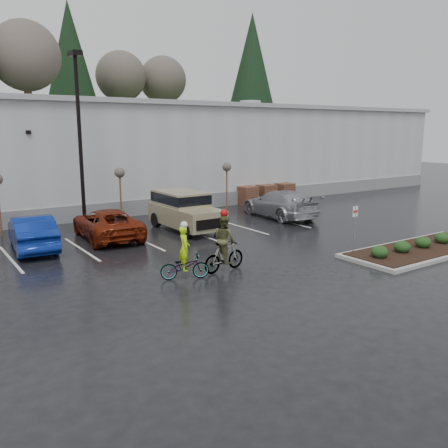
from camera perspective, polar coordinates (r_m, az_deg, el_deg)
ground at (r=18.40m, az=7.92°, el=-5.72°), size 120.00×120.00×0.00m
warehouse at (r=36.98m, az=-15.58°, el=8.28°), size 60.50×15.50×7.20m
wooded_ridge at (r=59.24m, az=-22.84°, el=8.19°), size 80.00×25.00×6.00m
lamppost at (r=26.20m, az=-17.05°, el=11.57°), size 0.50×1.00×9.22m
sapling_mid at (r=28.11m, az=-12.43°, el=5.70°), size 0.60×0.60×3.20m
sapling_east at (r=31.65m, az=0.34°, el=6.57°), size 0.60×0.60×3.20m
pallet_stack_a at (r=34.14m, az=2.84°, el=3.44°), size 1.20×1.20×1.35m
pallet_stack_b at (r=35.18m, az=5.06°, el=3.65°), size 1.20×1.20×1.35m
pallet_stack_c at (r=36.33m, az=7.27°, el=3.85°), size 1.20×1.20×1.35m
curb_island at (r=22.97m, az=22.76°, el=-2.87°), size 8.00×3.00×0.15m
mulch_bed at (r=22.95m, az=22.78°, el=-2.64°), size 7.60×2.60×0.04m
shrub_a at (r=20.50m, az=18.21°, el=-3.22°), size 0.70×0.70×0.52m
shrub_b at (r=21.68m, az=20.64°, el=-2.60°), size 0.70×0.70×0.52m
shrub_c at (r=22.90m, az=22.82°, el=-2.05°), size 0.70×0.70×0.52m
shrub_d at (r=24.15m, az=24.78°, el=-1.55°), size 0.70×0.70×0.52m
fire_lane_sign at (r=20.86m, az=15.44°, el=-0.01°), size 0.30×0.05×2.20m
car_blue at (r=22.98m, az=-22.06°, el=-0.97°), size 2.13×4.97×1.59m
car_red at (r=24.23m, az=-13.88°, el=0.03°), size 2.89×5.56×1.50m
suv_tan at (r=25.53m, az=-4.60°, el=1.54°), size 2.20×5.10×2.06m
car_far_silver at (r=29.38m, az=6.71°, el=2.42°), size 2.89×6.01×1.69m
cyclist_hivis at (r=17.26m, az=-4.76°, el=-4.48°), size 1.87×1.23×2.14m
cyclist_olive at (r=18.09m, az=0.03°, el=-3.03°), size 1.91×0.94×2.42m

